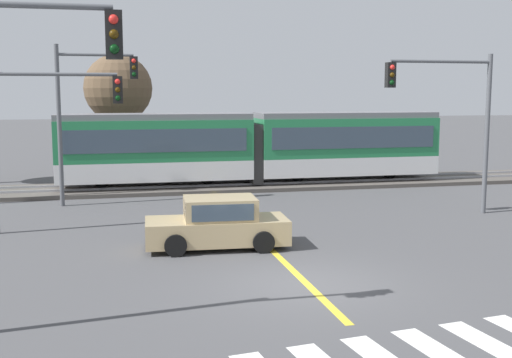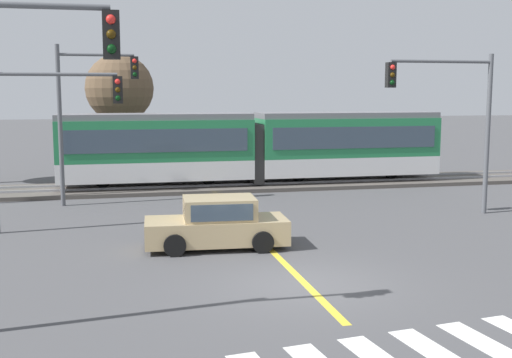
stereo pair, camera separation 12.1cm
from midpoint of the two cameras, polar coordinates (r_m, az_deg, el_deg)
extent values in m
plane|color=#474749|center=(15.78, 4.62, -9.28)|extent=(200.00, 200.00, 0.00)
cube|color=#4C4742|center=(31.06, -4.15, -0.65)|extent=(120.00, 4.00, 0.18)
cube|color=#939399|center=(30.34, -3.95, -0.58)|extent=(120.00, 0.08, 0.10)
cube|color=#939399|center=(31.75, -4.35, -0.21)|extent=(120.00, 0.08, 0.10)
cube|color=silver|center=(30.68, -8.75, 0.86)|extent=(9.00, 2.60, 0.90)
cube|color=#237A47|center=(30.55, -8.81, 3.46)|extent=(9.00, 2.60, 1.90)
cube|color=#384756|center=(29.23, -8.63, 3.38)|extent=(8.28, 0.04, 1.04)
cube|color=slate|center=(30.49, -8.85, 5.51)|extent=(9.00, 2.39, 0.28)
cylinder|color=black|center=(31.00, -4.17, 0.16)|extent=(0.70, 0.20, 0.70)
cylinder|color=black|center=(30.67, -13.35, -0.11)|extent=(0.70, 0.20, 0.70)
cube|color=silver|center=(32.72, 8.09, 1.29)|extent=(9.00, 2.60, 0.90)
cube|color=#237A47|center=(32.59, 8.13, 3.74)|extent=(9.00, 2.60, 1.90)
cube|color=#384756|center=(31.36, 8.99, 3.66)|extent=(8.28, 0.04, 1.04)
cube|color=slate|center=(32.53, 8.17, 5.66)|extent=(9.00, 2.39, 0.28)
cylinder|color=black|center=(33.72, 12.01, 0.62)|extent=(0.70, 0.20, 0.70)
cylinder|color=black|center=(31.98, 3.92, 0.39)|extent=(0.70, 0.20, 0.70)
cube|color=#2D2D2D|center=(31.28, -0.06, 2.37)|extent=(0.50, 2.34, 2.80)
cube|color=silver|center=(12.09, 16.68, -15.00)|extent=(0.92, 2.85, 0.01)
cube|color=silver|center=(12.74, 20.78, -13.98)|extent=(0.92, 2.85, 0.01)
cube|color=gold|center=(20.98, 0.10, -4.95)|extent=(0.20, 16.87, 0.01)
cube|color=tan|center=(19.17, -3.38, -4.60)|extent=(4.29, 1.95, 0.72)
cube|color=tan|center=(19.05, -3.09, -2.59)|extent=(2.19, 1.64, 0.64)
cube|color=#384756|center=(18.97, -6.10, -2.67)|extent=(0.19, 1.43, 0.52)
cube|color=#384756|center=(18.29, -2.83, -3.03)|extent=(1.78, 0.15, 0.48)
cylinder|color=black|center=(18.31, -7.05, -5.88)|extent=(0.65, 0.26, 0.64)
cylinder|color=black|center=(19.96, -7.24, -4.73)|extent=(0.65, 0.26, 0.64)
cylinder|color=black|center=(18.57, 0.79, -5.63)|extent=(0.65, 0.26, 0.64)
cylinder|color=black|center=(20.20, -0.05, -4.52)|extent=(0.65, 0.26, 0.64)
cylinder|color=#515459|center=(25.80, 20.01, 3.72)|extent=(0.18, 0.18, 6.02)
cylinder|color=#515459|center=(24.75, 16.34, 9.99)|extent=(4.00, 0.12, 0.12)
cube|color=black|center=(23.83, 12.03, 9.03)|extent=(0.32, 0.28, 0.90)
sphere|color=red|center=(23.71, 12.20, 9.69)|extent=(0.18, 0.18, 0.18)
sphere|color=#3A2706|center=(23.70, 12.19, 9.03)|extent=(0.18, 0.18, 0.18)
sphere|color=black|center=(23.69, 12.17, 8.38)|extent=(0.18, 0.18, 0.18)
cylinder|color=#515459|center=(12.80, -20.65, 14.28)|extent=(3.50, 0.12, 0.12)
cube|color=black|center=(12.64, -12.47, 12.39)|extent=(0.32, 0.28, 0.90)
sphere|color=red|center=(12.52, -12.51, 13.68)|extent=(0.18, 0.18, 0.18)
sphere|color=#3A2706|center=(12.49, -12.47, 12.45)|extent=(0.18, 0.18, 0.18)
sphere|color=black|center=(12.47, -12.43, 11.22)|extent=(0.18, 0.18, 0.18)
cylinder|color=#515459|center=(22.07, -17.33, 8.88)|extent=(4.00, 0.12, 0.12)
cube|color=black|center=(22.00, -12.04, 7.76)|extent=(0.32, 0.28, 0.90)
sphere|color=red|center=(21.85, -12.05, 8.47)|extent=(0.18, 0.18, 0.18)
sphere|color=#3A2706|center=(21.85, -12.03, 7.76)|extent=(0.18, 0.18, 0.18)
sphere|color=black|center=(21.85, -12.01, 7.05)|extent=(0.18, 0.18, 0.18)
cylinder|color=#515459|center=(26.99, -16.89, 4.51)|extent=(0.18, 0.18, 6.49)
cylinder|color=#515459|center=(26.93, -13.89, 10.67)|extent=(3.00, 0.12, 0.12)
cube|color=black|center=(26.92, -10.62, 9.69)|extent=(0.32, 0.28, 0.90)
sphere|color=red|center=(26.79, -10.62, 10.28)|extent=(0.18, 0.18, 0.18)
sphere|color=#3A2706|center=(26.77, -10.61, 9.71)|extent=(0.18, 0.18, 0.18)
sphere|color=black|center=(26.77, -10.59, 9.13)|extent=(0.18, 0.18, 0.18)
cylinder|color=brown|center=(35.76, -11.82, 3.46)|extent=(0.32, 0.32, 4.08)
sphere|color=brown|center=(35.67, -11.94, 7.90)|extent=(3.66, 3.66, 3.66)
camera|label=1|loc=(0.06, -89.85, 0.02)|focal=45.00mm
camera|label=2|loc=(0.06, 90.15, -0.02)|focal=45.00mm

